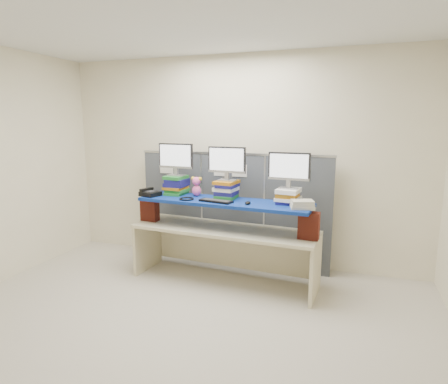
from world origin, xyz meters
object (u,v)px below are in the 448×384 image
at_px(monitor_right, 289,168).
at_px(keyboard, 216,201).
at_px(desk_phone, 150,193).
at_px(monitor_left, 176,157).
at_px(desk, 224,239).
at_px(monitor_center, 227,162).
at_px(blue_board, 224,202).

bearing_deg(monitor_right, keyboard, -162.97).
xyz_separation_m(keyboard, desk_phone, (-0.91, 0.08, 0.02)).
bearing_deg(keyboard, monitor_left, 167.33).
bearing_deg(desk_phone, keyboard, 11.57).
bearing_deg(desk, keyboard, -111.91).
bearing_deg(monitor_center, desk_phone, -166.77).
height_order(desk, keyboard, keyboard).
relative_size(monitor_right, keyboard, 1.13).
bearing_deg(desk, desk_phone, -173.80).
height_order(monitor_center, desk_phone, monitor_center).
distance_m(blue_board, monitor_right, 0.85).
relative_size(blue_board, keyboard, 4.98).
bearing_deg(blue_board, monitor_left, 170.46).
bearing_deg(monitor_right, desk_phone, -172.51).
relative_size(desk, monitor_left, 4.83).
bearing_deg(keyboard, monitor_center, 88.90).
distance_m(desk, monitor_center, 0.92).
height_order(desk, desk_phone, desk_phone).
height_order(desk, monitor_left, monitor_left).
height_order(desk, monitor_right, monitor_right).
bearing_deg(keyboard, blue_board, 75.51).
height_order(blue_board, monitor_right, monitor_right).
bearing_deg(monitor_left, desk, -9.54).
relative_size(desk, blue_board, 1.10).
relative_size(monitor_left, monitor_center, 1.00).
distance_m(blue_board, keyboard, 0.13).
xyz_separation_m(desk, monitor_center, (-0.00, 0.12, 0.92)).
bearing_deg(blue_board, keyboard, -111.91).
bearing_deg(keyboard, desk_phone, -173.65).
height_order(monitor_right, desk_phone, monitor_right).
bearing_deg(blue_board, desk, -176.16).
relative_size(monitor_right, desk_phone, 1.77).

